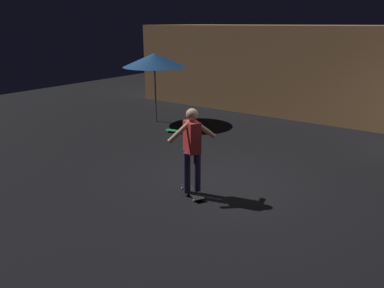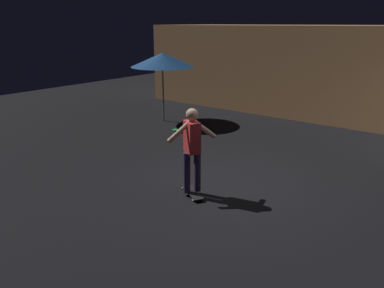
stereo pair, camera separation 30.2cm
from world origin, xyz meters
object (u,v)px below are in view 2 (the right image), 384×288
at_px(skateboard_spare, 184,131).
at_px(skater, 192,145).
at_px(skateboard_ridden, 192,192).
at_px(patio_umbrella, 162,60).

xyz_separation_m(skateboard_spare, skater, (2.90, -3.32, 0.98)).
bearing_deg(skateboard_ridden, skater, 116.57).
xyz_separation_m(patio_umbrella, skateboard_spare, (1.48, -0.72, -2.02)).
relative_size(skateboard_ridden, skateboard_spare, 0.96).
bearing_deg(skateboard_spare, patio_umbrella, 153.96).
bearing_deg(skateboard_ridden, patio_umbrella, 137.34).
distance_m(skateboard_ridden, skater, 0.98).
bearing_deg(patio_umbrella, skateboard_spare, -26.04).
relative_size(skateboard_ridden, skater, 0.46).
distance_m(skateboard_ridden, skateboard_spare, 4.41).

